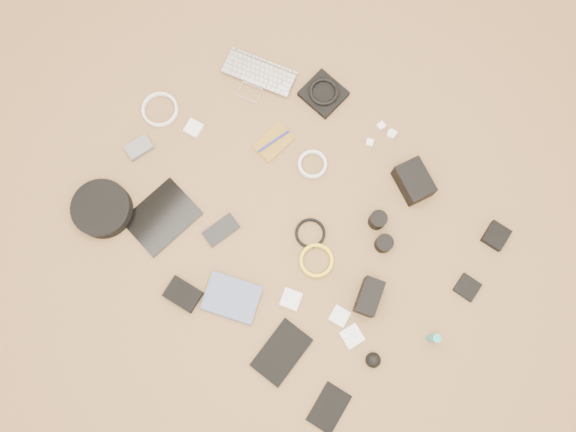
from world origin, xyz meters
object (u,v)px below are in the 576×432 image
Objects in this scene: headphone_case at (102,209)px; laptop at (255,82)px; phone at (221,230)px; dslr_camera at (414,181)px; tablet at (162,217)px; paperback at (225,317)px.

laptop is at bearing 82.50° from headphone_case.
laptop is at bearing 131.66° from phone.
laptop is 1.31× the size of headphone_case.
dslr_camera is 0.60× the size of tablet.
headphone_case is 1.12× the size of paperback.
phone is at bearing -78.40° from laptop.
headphone_case is at bearing -110.74° from dslr_camera.
dslr_camera reaches higher than tablet.
tablet is (-0.65, -0.71, -0.04)m from dslr_camera.
paperback reaches higher than phone.
laptop is 0.77m from headphone_case.
dslr_camera is 0.96m from tablet.
laptop is 1.47× the size of paperback.
laptop is 0.65m from tablet.
dslr_camera is at bearing 44.79° from headphone_case.
tablet is at bearing -99.13° from laptop.
phone is (-0.44, -0.60, -0.04)m from dslr_camera.
tablet is (0.09, -0.64, -0.01)m from laptop.
laptop is 0.74m from dslr_camera.
headphone_case is (-0.39, -0.23, 0.02)m from phone.
tablet is at bearing 51.32° from paperback.
laptop reaches higher than tablet.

